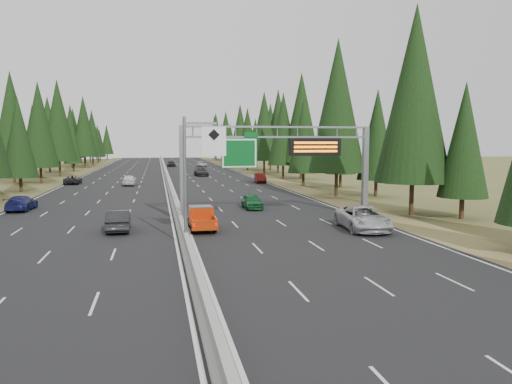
% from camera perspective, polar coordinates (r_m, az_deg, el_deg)
% --- Properties ---
extents(road, '(32.00, 260.00, 0.08)m').
position_cam_1_polar(road, '(86.14, -10.10, 1.29)').
color(road, black).
rests_on(road, ground).
extents(shoulder_right, '(3.60, 260.00, 0.06)m').
position_cam_1_polar(shoulder_right, '(88.29, 1.53, 1.48)').
color(shoulder_right, olive).
rests_on(shoulder_right, ground).
extents(shoulder_left, '(3.60, 260.00, 0.06)m').
position_cam_1_polar(shoulder_left, '(87.62, -21.82, 1.04)').
color(shoulder_left, brown).
rests_on(shoulder_left, ground).
extents(median_barrier, '(0.70, 260.00, 0.85)m').
position_cam_1_polar(median_barrier, '(86.11, -10.11, 1.54)').
color(median_barrier, gray).
rests_on(median_barrier, road).
extents(sign_gantry, '(16.75, 0.98, 7.80)m').
position_cam_1_polar(sign_gantry, '(42.13, 3.32, 3.99)').
color(sign_gantry, slate).
rests_on(sign_gantry, road).
extents(hov_sign_pole, '(2.80, 0.50, 8.00)m').
position_cam_1_polar(hov_sign_pole, '(30.98, -7.06, 2.34)').
color(hov_sign_pole, slate).
rests_on(hov_sign_pole, road).
extents(tree_row_right, '(12.05, 242.46, 18.97)m').
position_cam_1_polar(tree_row_right, '(81.51, 5.69, 7.68)').
color(tree_row_right, black).
rests_on(tree_row_right, ground).
extents(silver_minivan, '(3.39, 6.50, 1.75)m').
position_cam_1_polar(silver_minivan, '(37.58, 12.15, -2.94)').
color(silver_minivan, '#B2B1B6').
rests_on(silver_minivan, road).
extents(red_pickup, '(1.82, 5.09, 1.66)m').
position_cam_1_polar(red_pickup, '(37.48, -6.28, -2.80)').
color(red_pickup, black).
rests_on(red_pickup, road).
extents(car_ahead_green, '(1.68, 4.16, 1.41)m').
position_cam_1_polar(car_ahead_green, '(48.58, -0.46, -1.08)').
color(car_ahead_green, '#155C2A').
rests_on(car_ahead_green, road).
extents(car_ahead_dkred, '(2.02, 4.67, 1.49)m').
position_cam_1_polar(car_ahead_dkred, '(79.72, 0.49, 1.60)').
color(car_ahead_dkred, '#550F0C').
rests_on(car_ahead_dkred, road).
extents(car_ahead_dkgrey, '(2.68, 5.56, 1.56)m').
position_cam_1_polar(car_ahead_dkgrey, '(96.63, -6.29, 2.30)').
color(car_ahead_dkgrey, black).
rests_on(car_ahead_dkgrey, road).
extents(car_ahead_white, '(2.55, 5.34, 1.47)m').
position_cam_1_polar(car_ahead_white, '(133.04, -6.21, 3.20)').
color(car_ahead_white, '#B8B8B8').
rests_on(car_ahead_white, road).
extents(car_ahead_far, '(2.29, 4.89, 1.62)m').
position_cam_1_polar(car_ahead_far, '(134.58, -9.66, 3.22)').
color(car_ahead_far, black).
rests_on(car_ahead_far, road).
extents(car_onc_near, '(1.76, 4.71, 1.54)m').
position_cam_1_polar(car_onc_near, '(37.72, -15.44, -3.15)').
color(car_onc_near, black).
rests_on(car_onc_near, road).
extents(car_onc_blue, '(2.19, 4.98, 1.42)m').
position_cam_1_polar(car_onc_blue, '(52.20, -25.24, -1.15)').
color(car_onc_blue, navy).
rests_on(car_onc_blue, road).
extents(car_onc_white, '(2.01, 4.78, 1.62)m').
position_cam_1_polar(car_onc_white, '(77.15, -14.26, 1.33)').
color(car_onc_white, silver).
rests_on(car_onc_white, road).
extents(car_onc_far, '(2.26, 4.85, 1.34)m').
position_cam_1_polar(car_onc_far, '(82.15, -20.20, 1.32)').
color(car_onc_far, black).
rests_on(car_onc_far, road).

